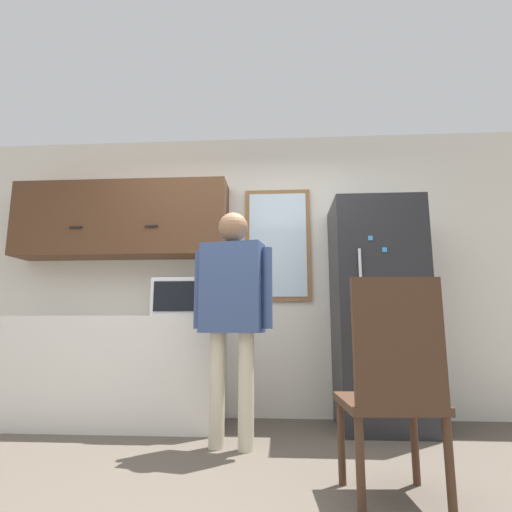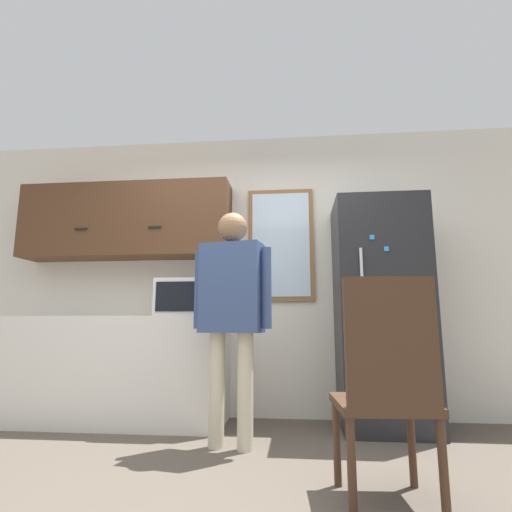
{
  "view_description": "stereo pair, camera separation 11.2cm",
  "coord_description": "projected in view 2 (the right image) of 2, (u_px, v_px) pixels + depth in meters",
  "views": [
    {
      "loc": [
        0.33,
        -2.01,
        0.83
      ],
      "look_at": [
        0.14,
        0.98,
        1.35
      ],
      "focal_mm": 28.0,
      "sensor_mm": 36.0,
      "label": 1
    },
    {
      "loc": [
        0.44,
        -2.0,
        0.83
      ],
      "look_at": [
        0.14,
        0.98,
        1.35
      ],
      "focal_mm": 28.0,
      "sensor_mm": 36.0,
      "label": 2
    }
  ],
  "objects": [
    {
      "name": "window",
      "position": [
        281.0,
        244.0,
        3.84
      ],
      "size": [
        0.63,
        0.05,
        1.09
      ],
      "color": "olive"
    },
    {
      "name": "refrigerator",
      "position": [
        381.0,
        311.0,
        3.34
      ],
      "size": [
        0.73,
        0.67,
        1.89
      ],
      "color": "#232326",
      "rests_on": "ground_plane"
    },
    {
      "name": "chair",
      "position": [
        386.0,
        382.0,
        1.89
      ],
      "size": [
        0.48,
        0.48,
        1.06
      ],
      "rotation": [
        0.0,
        0.0,
        3.21
      ],
      "color": "#472D1E",
      "rests_on": "ground_plane"
    },
    {
      "name": "ground_plane",
      "position": [
        205.0,
        506.0,
        1.86
      ],
      "size": [
        16.0,
        16.0,
        0.0
      ],
      "primitive_type": "plane",
      "color": "brown"
    },
    {
      "name": "microwave",
      "position": [
        188.0,
        298.0,
        3.45
      ],
      "size": [
        0.49,
        0.41,
        0.31
      ],
      "color": "white",
      "rests_on": "counter"
    },
    {
      "name": "back_wall",
      "position": [
        250.0,
        271.0,
        3.87
      ],
      "size": [
        6.0,
        0.06,
        2.7
      ],
      "color": "silver",
      "rests_on": "ground_plane"
    },
    {
      "name": "person",
      "position": [
        232.0,
        300.0,
        2.88
      ],
      "size": [
        0.58,
        0.3,
        1.66
      ],
      "rotation": [
        0.0,
        0.0,
        -0.19
      ],
      "color": "beige",
      "rests_on": "ground_plane"
    },
    {
      "name": "upper_cabinets",
      "position": [
        126.0,
        222.0,
        3.87
      ],
      "size": [
        2.02,
        0.36,
        0.71
      ],
      "color": "#51331E"
    },
    {
      "name": "counter",
      "position": [
        111.0,
        369.0,
        3.49
      ],
      "size": [
        2.02,
        0.64,
        0.91
      ],
      "color": "silver",
      "rests_on": "ground_plane"
    }
  ]
}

